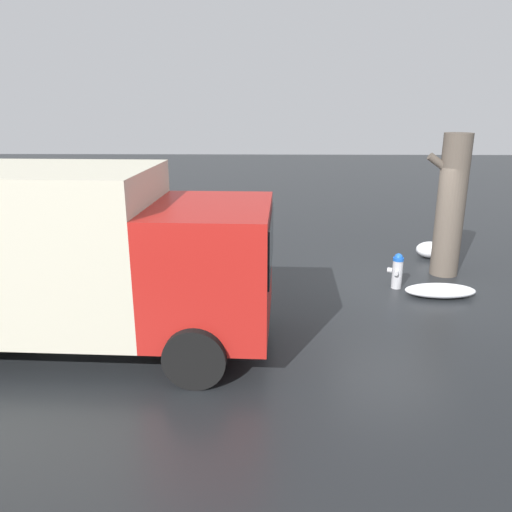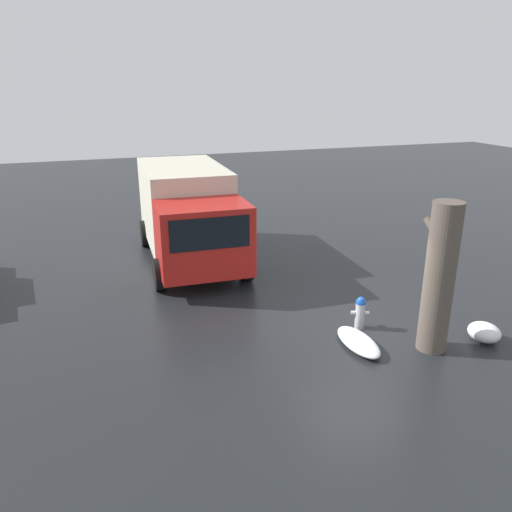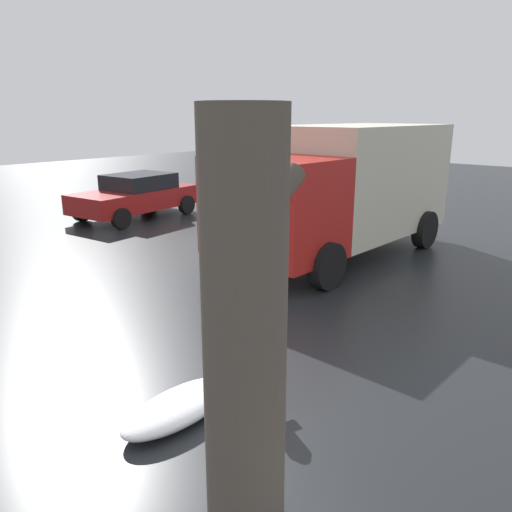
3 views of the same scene
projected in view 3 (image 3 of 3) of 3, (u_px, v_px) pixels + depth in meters
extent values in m
plane|color=black|center=(261.00, 403.00, 5.68)|extent=(60.00, 60.00, 0.00)
cylinder|color=#B7B7BC|center=(261.00, 378.00, 5.60)|extent=(0.22, 0.22, 0.62)
cylinder|color=blue|center=(261.00, 350.00, 5.50)|extent=(0.23, 0.23, 0.07)
sphere|color=blue|center=(261.00, 348.00, 5.49)|extent=(0.19, 0.19, 0.19)
cylinder|color=#B7B7BC|center=(274.00, 369.00, 5.65)|extent=(0.14, 0.14, 0.11)
cylinder|color=#B7B7BC|center=(255.00, 366.00, 5.71)|extent=(0.12, 0.13, 0.09)
cylinder|color=#B7B7BC|center=(268.00, 379.00, 5.44)|extent=(0.12, 0.13, 0.09)
cylinder|color=brown|center=(244.00, 334.00, 3.64)|extent=(0.63, 0.63, 3.25)
cylinder|color=brown|center=(270.00, 205.00, 3.60)|extent=(0.72, 0.18, 0.57)
cube|color=red|center=(274.00, 207.00, 9.74)|extent=(1.91, 2.55, 1.93)
cube|color=black|center=(241.00, 193.00, 8.99)|extent=(0.10, 2.09, 0.85)
cube|color=beige|center=(360.00, 178.00, 11.87)|extent=(4.49, 2.64, 2.47)
cylinder|color=black|center=(327.00, 266.00, 9.26)|extent=(0.91, 0.31, 0.90)
cylinder|color=black|center=(233.00, 243.00, 10.89)|extent=(0.91, 0.31, 0.90)
cylinder|color=black|center=(425.00, 229.00, 12.17)|extent=(0.91, 0.31, 0.90)
cylinder|color=black|center=(339.00, 216.00, 13.80)|extent=(0.91, 0.31, 0.90)
cube|color=maroon|center=(135.00, 199.00, 15.67)|extent=(4.18, 2.20, 0.59)
cube|color=black|center=(139.00, 181.00, 15.68)|extent=(2.08, 1.77, 0.47)
cylinder|color=black|center=(121.00, 218.00, 14.18)|extent=(0.62, 0.26, 0.60)
cylinder|color=black|center=(82.00, 212.00, 15.17)|extent=(0.62, 0.26, 0.60)
cylinder|color=black|center=(187.00, 205.00, 16.33)|extent=(0.62, 0.26, 0.60)
cylinder|color=black|center=(148.00, 199.00, 17.32)|extent=(0.62, 0.26, 0.60)
ellipsoid|color=white|center=(179.00, 406.00, 5.38)|extent=(1.46, 0.63, 0.26)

